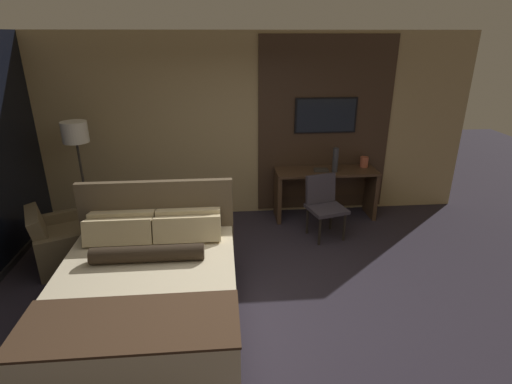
{
  "coord_description": "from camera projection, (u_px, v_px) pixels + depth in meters",
  "views": [
    {
      "loc": [
        -0.28,
        -3.46,
        2.76
      ],
      "look_at": [
        0.13,
        1.11,
        0.92
      ],
      "focal_mm": 28.0,
      "sensor_mm": 36.0,
      "label": 1
    }
  ],
  "objects": [
    {
      "name": "ground_plane",
      "position": [
        253.0,
        311.0,
        4.25
      ],
      "size": [
        16.0,
        16.0,
        0.0
      ],
      "primitive_type": "plane",
      "color": "#28232D"
    },
    {
      "name": "wall_back_tv_panel",
      "position": [
        250.0,
        128.0,
        6.14
      ],
      "size": [
        7.2,
        0.09,
        2.8
      ],
      "color": "tan",
      "rests_on": "ground_plane"
    },
    {
      "name": "book",
      "position": [
        321.0,
        170.0,
        6.13
      ],
      "size": [
        0.24,
        0.18,
        0.03
      ],
      "color": "#332D28",
      "rests_on": "desk"
    },
    {
      "name": "armchair_by_window",
      "position": [
        69.0,
        242.0,
        5.13
      ],
      "size": [
        1.14,
        1.16,
        0.76
      ],
      "rotation": [
        0.0,
        0.0,
        2.01
      ],
      "color": "brown",
      "rests_on": "ground_plane"
    },
    {
      "name": "desk",
      "position": [
        325.0,
        185.0,
        6.29
      ],
      "size": [
        1.57,
        0.53,
        0.78
      ],
      "color": "#422D1E",
      "rests_on": "ground_plane"
    },
    {
      "name": "vase_short",
      "position": [
        364.0,
        162.0,
        6.29
      ],
      "size": [
        0.13,
        0.13,
        0.16
      ],
      "color": "#B2563D",
      "rests_on": "desk"
    },
    {
      "name": "vase_tall",
      "position": [
        335.0,
        160.0,
        6.03
      ],
      "size": [
        0.09,
        0.09,
        0.37
      ],
      "color": "#333338",
      "rests_on": "desk"
    },
    {
      "name": "floor_lamp",
      "position": [
        76.0,
        142.0,
        5.35
      ],
      "size": [
        0.34,
        0.34,
        1.67
      ],
      "color": "#282623",
      "rests_on": "ground_plane"
    },
    {
      "name": "bed",
      "position": [
        148.0,
        290.0,
        4.03
      ],
      "size": [
        1.8,
        2.13,
        1.17
      ],
      "color": "#33281E",
      "rests_on": "ground_plane"
    },
    {
      "name": "desk_chair",
      "position": [
        324.0,
        201.0,
        5.69
      ],
      "size": [
        0.59,
        0.59,
        0.89
      ],
      "rotation": [
        0.0,
        0.0,
        0.26
      ],
      "color": "#38333D",
      "rests_on": "ground_plane"
    },
    {
      "name": "tv",
      "position": [
        326.0,
        115.0,
        6.1
      ],
      "size": [
        0.96,
        0.04,
        0.54
      ],
      "color": "black"
    }
  ]
}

